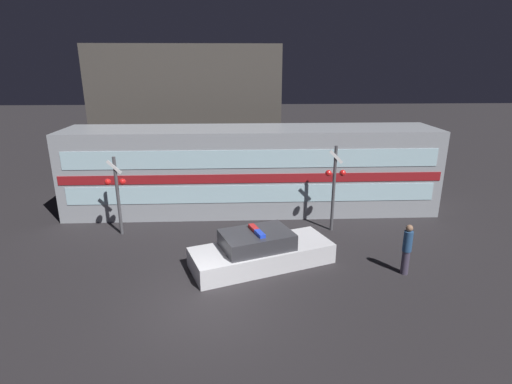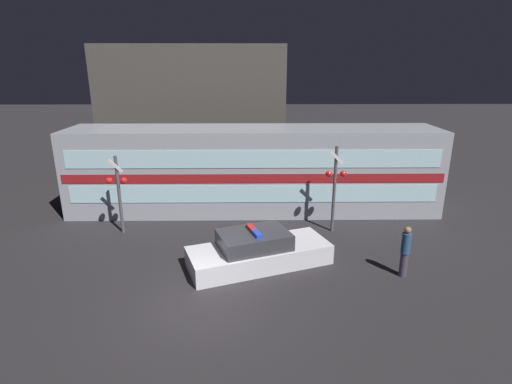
{
  "view_description": "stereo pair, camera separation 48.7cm",
  "coord_description": "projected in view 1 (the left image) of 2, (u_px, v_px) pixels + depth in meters",
  "views": [
    {
      "loc": [
        0.91,
        -10.1,
        6.68
      ],
      "look_at": [
        1.59,
        5.16,
        1.75
      ],
      "focal_mm": 28.0,
      "sensor_mm": 36.0,
      "label": 1
    },
    {
      "loc": [
        1.4,
        -10.11,
        6.68
      ],
      "look_at": [
        1.59,
        5.16,
        1.75
      ],
      "focal_mm": 28.0,
      "sensor_mm": 36.0,
      "label": 2
    }
  ],
  "objects": [
    {
      "name": "ground_plane",
      "position": [
        209.0,
        304.0,
        11.61
      ],
      "size": [
        120.0,
        120.0,
        0.0
      ],
      "primitive_type": "plane",
      "color": "#262326"
    },
    {
      "name": "train",
      "position": [
        252.0,
        170.0,
        18.65
      ],
      "size": [
        16.9,
        3.01,
        3.9
      ],
      "color": "#999EA5",
      "rests_on": "ground_plane"
    },
    {
      "name": "police_car",
      "position": [
        261.0,
        251.0,
        13.76
      ],
      "size": [
        5.19,
        3.35,
        1.36
      ],
      "rotation": [
        0.0,
        0.0,
        0.35
      ],
      "color": "silver",
      "rests_on": "ground_plane"
    },
    {
      "name": "pedestrian",
      "position": [
        407.0,
        249.0,
        13.04
      ],
      "size": [
        0.29,
        0.29,
        1.75
      ],
      "color": "#3F384C",
      "rests_on": "ground_plane"
    },
    {
      "name": "crossing_signal_near",
      "position": [
        334.0,
        183.0,
        16.11
      ],
      "size": [
        0.83,
        0.34,
        3.6
      ],
      "color": "#4C4C51",
      "rests_on": "ground_plane"
    },
    {
      "name": "crossing_signal_far",
      "position": [
        117.0,
        190.0,
        15.78
      ],
      "size": [
        0.83,
        0.34,
        3.24
      ],
      "color": "#4C4C51",
      "rests_on": "ground_plane"
    },
    {
      "name": "building_left",
      "position": [
        190.0,
        110.0,
        25.33
      ],
      "size": [
        11.13,
        5.12,
        7.74
      ],
      "color": "#47423D",
      "rests_on": "ground_plane"
    }
  ]
}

